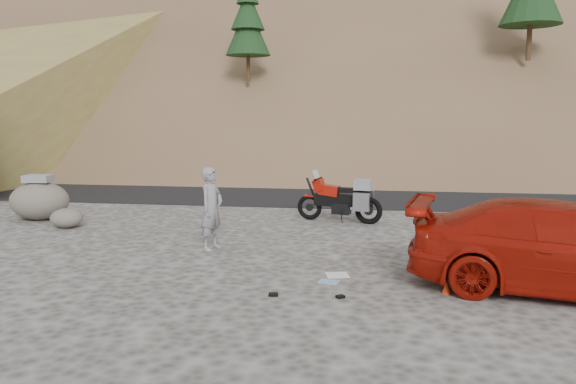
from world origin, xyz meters
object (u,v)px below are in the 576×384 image
object	(u,v)px
motorcycle	(343,200)
man	(212,249)
boulder	(39,200)
red_car	(566,292)

from	to	relation	value
motorcycle	man	bearing A→B (deg)	-115.03
man	boulder	size ratio (longest dim) A/B	1.04
man	boulder	world-z (taller)	boulder
motorcycle	red_car	bearing A→B (deg)	-42.18
red_car	motorcycle	bearing A→B (deg)	46.84
motorcycle	red_car	xyz separation A→B (m)	(3.81, -5.25, -0.58)
motorcycle	boulder	bearing A→B (deg)	-162.13
boulder	red_car	bearing A→B (deg)	-20.54
boulder	man	bearing A→B (deg)	-24.78
motorcycle	man	xyz separation A→B (m)	(-2.52, -3.35, -0.58)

